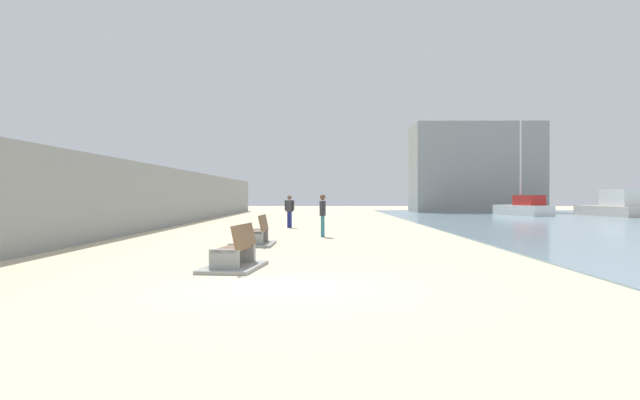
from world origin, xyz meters
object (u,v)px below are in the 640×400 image
(boat_mid_bay, at_px, (524,208))
(person_walking, at_px, (323,212))
(bench_far, at_px, (257,238))
(boat_distant, at_px, (615,207))
(bench_near, at_px, (235,258))
(person_standing, at_px, (289,209))

(boat_mid_bay, bearing_deg, person_walking, -124.12)
(bench_far, height_order, boat_distant, boat_distant)
(bench_near, height_order, person_walking, person_walking)
(bench_near, bearing_deg, boat_distant, 52.76)
(person_standing, height_order, boat_distant, boat_distant)
(person_walking, bearing_deg, boat_distant, 44.53)
(person_walking, bearing_deg, person_standing, 104.52)
(boat_distant, bearing_deg, boat_mid_bay, 166.77)
(bench_near, distance_m, person_standing, 16.22)
(person_walking, xyz_separation_m, boat_distant, (22.03, 21.67, -0.19))
(bench_near, relative_size, boat_distant, 0.30)
(person_walking, distance_m, person_standing, 6.62)
(person_standing, bearing_deg, bench_far, -92.45)
(bench_far, distance_m, person_walking, 4.37)
(bench_far, xyz_separation_m, person_standing, (0.43, 10.18, 0.70))
(bench_far, distance_m, person_standing, 10.21)
(person_standing, relative_size, boat_mid_bay, 0.21)
(bench_near, distance_m, person_walking, 10.00)
(person_standing, distance_m, boat_mid_bay, 24.13)
(person_walking, relative_size, person_standing, 1.02)
(bench_far, relative_size, boat_distant, 0.29)
(boat_distant, xyz_separation_m, boat_mid_bay, (-6.34, 1.49, -0.11))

